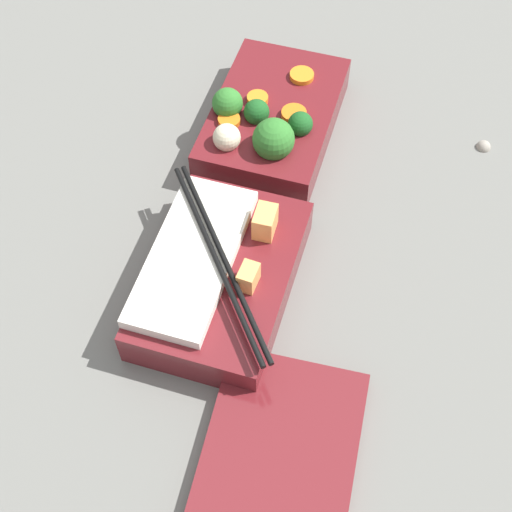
# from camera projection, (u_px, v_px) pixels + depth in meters

# --- Properties ---
(ground_plane) EXTENTS (3.00, 3.00, 0.00)m
(ground_plane) POSITION_uv_depth(u_px,v_px,m) (245.00, 204.00, 0.74)
(ground_plane) COLOR slate
(bento_tray_vegetable) EXTENTS (0.19, 0.13, 0.07)m
(bento_tray_vegetable) POSITION_uv_depth(u_px,v_px,m) (268.00, 120.00, 0.78)
(bento_tray_vegetable) COLOR maroon
(bento_tray_vegetable) RESTS_ON ground_plane
(bento_tray_rice) EXTENTS (0.19, 0.15, 0.07)m
(bento_tray_rice) POSITION_uv_depth(u_px,v_px,m) (218.00, 275.00, 0.66)
(bento_tray_rice) COLOR maroon
(bento_tray_rice) RESTS_ON ground_plane
(bento_lid) EXTENTS (0.20, 0.14, 0.01)m
(bento_lid) POSITION_uv_depth(u_px,v_px,m) (277.00, 466.00, 0.58)
(bento_lid) COLOR maroon
(bento_lid) RESTS_ON ground_plane
(pebble_0) EXTENTS (0.02, 0.02, 0.02)m
(pebble_0) POSITION_uv_depth(u_px,v_px,m) (484.00, 145.00, 0.78)
(pebble_0) COLOR gray
(pebble_0) RESTS_ON ground_plane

